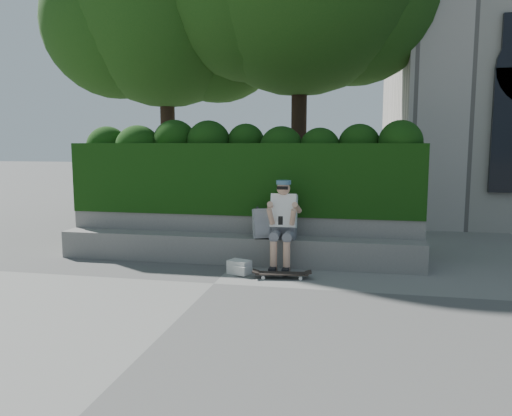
% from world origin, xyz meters
% --- Properties ---
extents(ground, '(80.00, 80.00, 0.00)m').
position_xyz_m(ground, '(0.00, 0.00, 0.00)').
color(ground, slate).
rests_on(ground, ground).
extents(bench_ledge, '(6.00, 0.45, 0.45)m').
position_xyz_m(bench_ledge, '(0.00, 1.25, 0.23)').
color(bench_ledge, gray).
rests_on(bench_ledge, ground).
extents(planter_wall, '(6.00, 0.50, 0.75)m').
position_xyz_m(planter_wall, '(0.00, 1.73, 0.38)').
color(planter_wall, gray).
rests_on(planter_wall, ground).
extents(hedge, '(6.00, 1.00, 1.20)m').
position_xyz_m(hedge, '(0.00, 1.95, 1.35)').
color(hedge, black).
rests_on(hedge, planter_wall).
extents(tree_right, '(4.87, 4.87, 7.71)m').
position_xyz_m(tree_right, '(-2.81, 5.57, 5.26)').
color(tree_right, black).
rests_on(tree_right, ground).
extents(person, '(0.40, 0.76, 1.38)m').
position_xyz_m(person, '(0.82, 1.07, 0.75)').
color(person, slate).
rests_on(person, ground).
extents(skateboard, '(0.78, 0.29, 0.08)m').
position_xyz_m(skateboard, '(0.89, 0.46, 0.07)').
color(skateboard, black).
rests_on(skateboard, ground).
extents(backpack_plaid, '(0.36, 0.28, 0.47)m').
position_xyz_m(backpack_plaid, '(0.49, 1.15, 0.68)').
color(backpack_plaid, '#B8B9BE').
rests_on(backpack_plaid, bench_ledge).
extents(backpack_ground, '(0.37, 0.32, 0.20)m').
position_xyz_m(backpack_ground, '(0.23, 0.59, 0.10)').
color(backpack_ground, silver).
rests_on(backpack_ground, ground).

